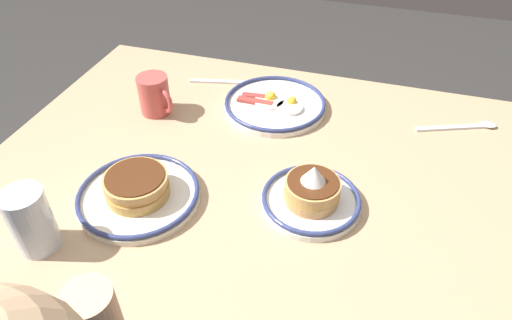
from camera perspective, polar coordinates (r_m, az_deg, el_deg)
dining_table at (r=1.10m, az=0.02°, el=-4.10°), size 1.20×0.89×0.74m
plate_near_main at (r=1.21m, az=2.36°, el=6.94°), size 0.27×0.27×0.04m
plate_center_pancakes at (r=0.93m, az=6.89°, el=-4.40°), size 0.20×0.20×0.10m
plate_far_companion at (r=0.96m, az=-14.41°, el=-3.86°), size 0.25×0.25×0.06m
coffee_mug at (r=1.20m, az=-12.43°, el=7.91°), size 0.11×0.08×0.10m
drinking_glass at (r=0.92m, az=-25.99°, el=-7.06°), size 0.08×0.08×0.13m
fork_far at (r=1.33m, az=-4.22°, el=9.65°), size 0.18×0.06×0.01m
tea_spoon at (r=1.25m, az=24.73°, el=3.81°), size 0.19×0.09×0.01m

